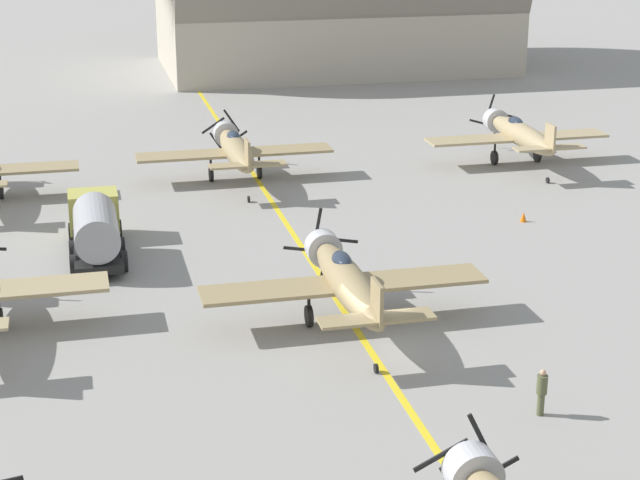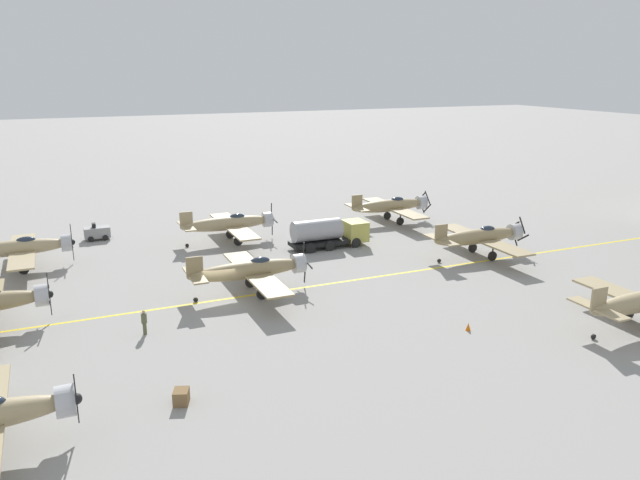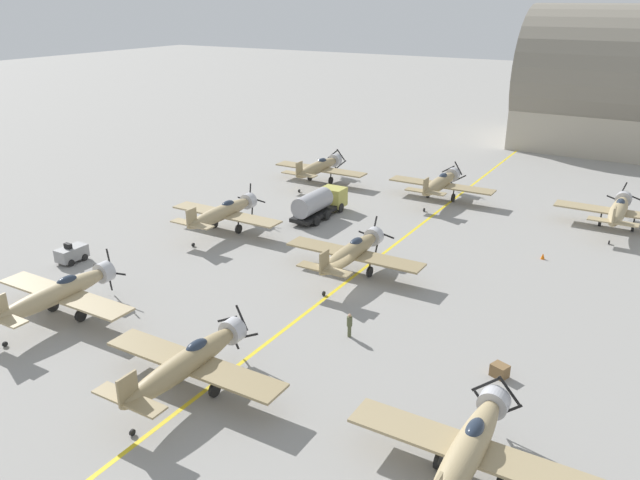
% 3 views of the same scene
% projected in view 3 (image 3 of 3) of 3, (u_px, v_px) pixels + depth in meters
% --- Properties ---
extents(ground_plane, '(400.00, 400.00, 0.00)m').
position_uv_depth(ground_plane, '(339.00, 288.00, 49.42)').
color(ground_plane, gray).
extents(taxiway_stripe, '(0.30, 160.00, 0.01)m').
position_uv_depth(taxiway_stripe, '(339.00, 288.00, 49.41)').
color(taxiway_stripe, yellow).
rests_on(taxiway_stripe, ground).
extents(airplane_near_right, '(12.00, 9.98, 3.65)m').
position_uv_depth(airplane_near_right, '(469.00, 449.00, 28.78)').
color(airplane_near_right, tan).
rests_on(airplane_near_right, ground).
extents(airplane_far_center, '(12.00, 9.98, 3.65)m').
position_uv_depth(airplane_far_center, '(440.00, 183.00, 70.00)').
color(airplane_far_center, '#9A865D').
rests_on(airplane_far_center, ground).
extents(airplane_near_left, '(12.00, 9.98, 3.79)m').
position_uv_depth(airplane_near_left, '(59.00, 293.00, 44.00)').
color(airplane_near_left, tan).
rests_on(airplane_near_left, ground).
extents(airplane_mid_left, '(12.00, 9.98, 3.80)m').
position_uv_depth(airplane_mid_left, '(223.00, 212.00, 60.52)').
color(airplane_mid_left, tan).
rests_on(airplane_mid_left, ground).
extents(airplane_far_left, '(12.00, 9.98, 3.65)m').
position_uv_depth(airplane_far_left, '(319.00, 167.00, 76.58)').
color(airplane_far_left, '#9A865D').
rests_on(airplane_far_left, ground).
extents(airplane_far_right, '(12.00, 9.98, 3.75)m').
position_uv_depth(airplane_far_right, '(619.00, 210.00, 61.07)').
color(airplane_far_right, tan).
rests_on(airplane_far_right, ground).
extents(airplane_mid_center, '(12.00, 9.98, 3.79)m').
position_uv_depth(airplane_mid_center, '(352.00, 252.00, 51.05)').
color(airplane_mid_center, '#958158').
rests_on(airplane_mid_center, ground).
extents(airplane_near_center, '(12.00, 9.98, 3.65)m').
position_uv_depth(airplane_near_center, '(189.00, 362.00, 35.67)').
color(airplane_near_center, '#968259').
rests_on(airplane_near_center, ground).
extents(fuel_tanker, '(2.68, 8.00, 2.98)m').
position_uv_depth(fuel_tanker, '(319.00, 203.00, 64.87)').
color(fuel_tanker, black).
rests_on(fuel_tanker, ground).
extents(tow_tractor, '(1.57, 2.60, 1.79)m').
position_uv_depth(tow_tractor, '(72.00, 253.00, 53.99)').
color(tow_tractor, gray).
rests_on(tow_tractor, ground).
extents(ground_crew_walking, '(0.38, 0.38, 1.74)m').
position_uv_depth(ground_crew_walking, '(350.00, 324.00, 41.95)').
color(ground_crew_walking, '#515638').
rests_on(ground_crew_walking, ground).
extents(supply_crate_by_tanker, '(1.18, 1.08, 0.80)m').
position_uv_depth(supply_crate_by_tanker, '(500.00, 371.00, 37.70)').
color(supply_crate_by_tanker, brown).
rests_on(supply_crate_by_tanker, ground).
extents(traffic_cone, '(0.36, 0.36, 0.55)m').
position_uv_depth(traffic_cone, '(543.00, 256.00, 54.75)').
color(traffic_cone, orange).
rests_on(traffic_cone, ground).
extents(hangar, '(32.34, 21.11, 21.11)m').
position_uv_depth(hangar, '(639.00, 92.00, 91.27)').
color(hangar, '#B2A893').
rests_on(hangar, ground).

